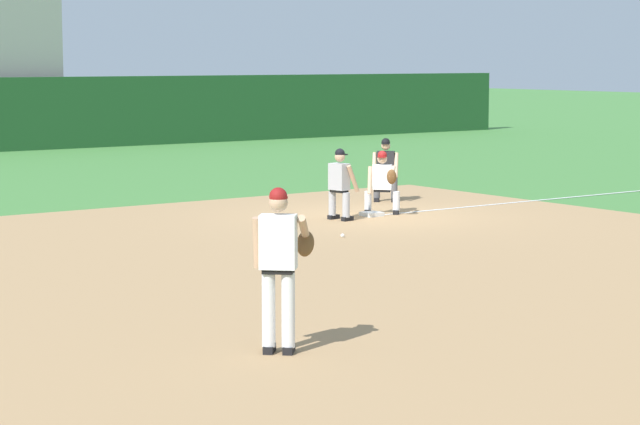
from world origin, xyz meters
name	(u,v)px	position (x,y,z in m)	size (l,w,h in m)	color
ground_plane	(372,216)	(0.00, 0.00, 0.00)	(160.00, 160.00, 0.00)	#47843D
infield_dirt_patch	(339,264)	(-4.19, -4.48, 0.00)	(18.00, 18.00, 0.01)	tan
foul_line_stripe	(547,199)	(5.18, 0.00, 0.01)	(10.36, 0.10, 0.00)	white
first_base_bag	(372,214)	(0.00, 0.00, 0.04)	(0.38, 0.38, 0.09)	white
baseball	(343,236)	(-2.36, -2.13, 0.04)	(0.07, 0.07, 0.07)	white
pitcher	(280,259)	(-8.33, -8.93, 1.06)	(0.85, 0.55, 1.86)	black
first_baseman	(383,180)	(0.39, 0.12, 0.73)	(0.72, 1.09, 1.34)	black
baserunner	(340,181)	(-0.92, -0.12, 0.79)	(0.49, 0.63, 1.46)	black
umpire	(386,167)	(1.89, 1.89, 0.79)	(0.67, 0.67, 1.46)	black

